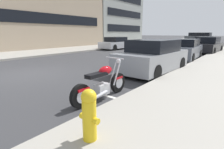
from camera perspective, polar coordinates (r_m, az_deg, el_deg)
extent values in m
plane|color=#333335|center=(8.65, -25.57, 0.01)|extent=(260.00, 260.00, 0.00)
cube|color=gray|center=(21.85, -6.26, 8.64)|extent=(120.00, 5.00, 0.14)
cube|color=silver|center=(5.28, -3.18, -6.48)|extent=(0.12, 2.20, 0.01)
cylinder|color=black|center=(5.44, 1.90, -2.62)|extent=(0.60, 0.12, 0.60)
cylinder|color=silver|center=(5.44, 1.90, -2.62)|extent=(0.33, 0.12, 0.33)
cylinder|color=black|center=(4.36, -10.08, -6.90)|extent=(0.60, 0.12, 0.60)
cylinder|color=silver|center=(4.36, -10.08, -6.90)|extent=(0.33, 0.12, 0.33)
cube|color=silver|center=(4.87, -3.41, -4.72)|extent=(0.40, 0.26, 0.30)
cube|color=black|center=(4.62, -4.95, -0.12)|extent=(0.68, 0.23, 0.10)
ellipsoid|color=#B20C14|center=(4.87, -2.09, 1.34)|extent=(0.48, 0.24, 0.24)
cube|color=#B20C14|center=(4.33, -9.67, -4.68)|extent=(0.36, 0.18, 0.06)
cube|color=#B20C14|center=(5.38, 1.79, -0.98)|extent=(0.32, 0.16, 0.06)
cylinder|color=silver|center=(5.28, 0.37, 0.45)|extent=(0.34, 0.05, 0.65)
cylinder|color=silver|center=(5.20, 1.59, 0.24)|extent=(0.34, 0.05, 0.65)
cylinder|color=silver|center=(5.13, 0.78, 5.35)|extent=(0.04, 0.62, 0.04)
sphere|color=silver|center=(5.31, 2.08, 4.29)|extent=(0.15, 0.15, 0.15)
cylinder|color=silver|center=(4.60, -4.55, -7.02)|extent=(0.71, 0.10, 0.16)
cube|color=gray|center=(8.47, 13.03, 4.56)|extent=(4.19, 2.02, 0.79)
cube|color=black|center=(8.41, 13.28, 9.05)|extent=(2.34, 1.79, 0.54)
cylinder|color=black|center=(10.08, 12.24, 4.51)|extent=(0.63, 0.25, 0.62)
cylinder|color=black|center=(9.43, 21.28, 3.33)|extent=(0.63, 0.25, 0.62)
cylinder|color=black|center=(7.81, 2.87, 2.33)|extent=(0.63, 0.25, 0.62)
cylinder|color=black|center=(6.95, 13.95, 0.59)|extent=(0.63, 0.25, 0.62)
cube|color=#4C515B|center=(13.16, 22.01, 6.87)|extent=(4.09, 1.98, 0.77)
cube|color=black|center=(13.15, 22.28, 9.55)|extent=(2.26, 1.75, 0.46)
cylinder|color=black|center=(14.65, 19.99, 6.66)|extent=(0.63, 0.25, 0.62)
cylinder|color=black|center=(14.33, 26.29, 5.96)|extent=(0.63, 0.25, 0.62)
cylinder|color=black|center=(12.12, 16.76, 5.68)|extent=(0.63, 0.25, 0.62)
cylinder|color=black|center=(11.74, 24.32, 4.84)|extent=(0.63, 0.25, 0.62)
cube|color=black|center=(18.80, 28.38, 7.79)|extent=(4.66, 2.08, 0.72)
cube|color=black|center=(18.62, 28.49, 9.74)|extent=(2.23, 1.80, 0.57)
cylinder|color=black|center=(20.47, 26.94, 7.67)|extent=(0.63, 0.25, 0.62)
cylinder|color=black|center=(20.14, 31.59, 7.09)|extent=(0.63, 0.25, 0.62)
cylinder|color=black|center=(17.56, 24.54, 7.22)|extent=(0.63, 0.25, 0.62)
cylinder|color=black|center=(17.18, 29.94, 6.55)|extent=(0.63, 0.25, 0.62)
cube|color=#4C5156|center=(40.95, 26.37, 10.42)|extent=(2.31, 5.63, 0.93)
cube|color=black|center=(40.94, 26.48, 11.53)|extent=(2.08, 4.09, 0.67)
cylinder|color=black|center=(40.71, 23.42, 10.18)|extent=(0.32, 0.78, 0.76)
cylinder|color=black|center=(42.32, 24.17, 10.18)|extent=(0.32, 0.78, 0.76)
cylinder|color=black|center=(39.66, 28.59, 9.61)|extent=(0.32, 0.78, 0.76)
cylinder|color=black|center=(41.32, 29.16, 9.63)|extent=(0.32, 0.78, 0.76)
cube|color=silver|center=(20.27, 1.41, 9.59)|extent=(4.14, 2.13, 0.69)
cube|color=black|center=(20.16, 1.24, 11.27)|extent=(2.17, 1.85, 0.50)
cylinder|color=black|center=(18.72, 0.78, 8.70)|extent=(0.63, 0.26, 0.62)
cylinder|color=black|center=(19.86, -2.99, 8.94)|extent=(0.63, 0.26, 0.62)
cylinder|color=black|center=(20.81, 5.61, 9.09)|extent=(0.63, 0.26, 0.62)
cylinder|color=black|center=(21.84, 1.94, 9.34)|extent=(0.63, 0.26, 0.62)
cylinder|color=gold|center=(2.85, -7.27, -14.44)|extent=(0.22, 0.22, 0.65)
sphere|color=gold|center=(2.69, -7.51, -7.15)|extent=(0.24, 0.24, 0.24)
cylinder|color=gold|center=(2.92, -9.29, -13.03)|extent=(0.10, 0.08, 0.10)
cylinder|color=gold|center=(2.75, -5.13, -14.72)|extent=(0.10, 0.08, 0.10)
cube|color=black|center=(21.45, -17.22, 16.65)|extent=(13.12, 0.06, 1.10)
cube|color=#939993|center=(35.33, -3.58, 19.80)|extent=(11.90, 11.22, 11.69)
cube|color=black|center=(31.71, 4.49, 14.60)|extent=(10.00, 0.06, 1.10)
cube|color=black|center=(31.86, 4.58, 18.95)|extent=(10.00, 0.06, 1.10)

